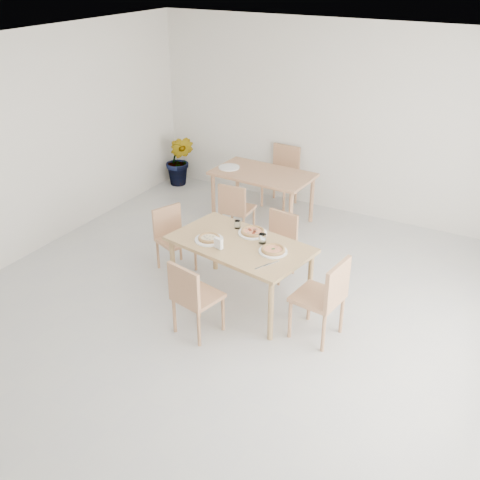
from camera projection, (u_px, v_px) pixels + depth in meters
The scene contains 21 objects.
main_table at pixel (240, 249), 6.20m from camera, with size 1.67×1.13×0.75m.
chair_south at pixel (192, 295), 5.71m from camera, with size 0.50×0.50×0.85m.
chair_north at pixel (279, 240), 6.86m from camera, with size 0.43×0.43×0.80m.
chair_west at pixel (172, 234), 6.99m from camera, with size 0.52×0.52×0.80m.
chair_east at pixel (326, 294), 5.64m from camera, with size 0.51×0.51×0.92m.
plate_margherita at pixel (273, 251), 5.97m from camera, with size 0.31×0.31×0.02m, color white.
plate_mushroom at pixel (209, 240), 6.21m from camera, with size 0.32×0.32×0.02m, color white.
plate_pepperoni at pixel (253, 233), 6.36m from camera, with size 0.33×0.33×0.02m, color white.
pizza_margherita at pixel (273, 250), 5.96m from camera, with size 0.34×0.34×0.03m.
pizza_mushroom at pixel (209, 238), 6.20m from camera, with size 0.30×0.30×0.03m.
pizza_pepperoni at pixel (253, 231), 6.35m from camera, with size 0.32×0.32×0.03m.
tumbler_a at pixel (262, 239), 6.14m from camera, with size 0.08×0.08×0.11m, color white.
tumbler_b at pixel (237, 225), 6.47m from camera, with size 0.07×0.07×0.09m, color white.
napkin_holder at pixel (219, 244), 6.02m from camera, with size 0.12×0.08×0.13m.
fork_a at pixel (262, 266), 5.70m from camera, with size 0.02×0.19×0.01m, color silver.
fork_b at pixel (272, 264), 5.75m from camera, with size 0.02×0.19×0.01m, color silver.
second_table at pixel (263, 178), 8.14m from camera, with size 1.46×0.88×0.75m.
chair_back_s at pixel (235, 207), 7.70m from camera, with size 0.43×0.43×0.82m.
chair_back_n at pixel (282, 171), 8.76m from camera, with size 0.48×0.48×0.92m.
plate_empty at pixel (229, 167), 8.27m from camera, with size 0.31×0.31×0.02m, color white.
potted_plant at pixel (180, 160), 9.50m from camera, with size 0.48×0.39×0.88m, color #1D6321.
Camera 1 is at (2.67, -4.24, 3.62)m, focal length 42.00 mm.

